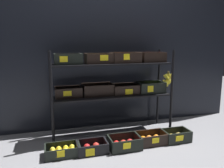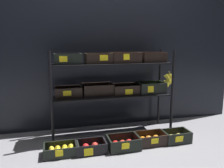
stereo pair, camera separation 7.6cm
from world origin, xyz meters
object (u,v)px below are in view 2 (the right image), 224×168
object	(u,v)px
crate_ground_center_apple_red	(123,144)
crate_ground_orange	(150,140)
crate_ground_apple_gold	(176,137)
crate_ground_apple_red	(91,148)
crate_ground_lemon	(61,150)
display_rack	(114,78)

from	to	relation	value
crate_ground_center_apple_red	crate_ground_orange	size ratio (longest dim) A/B	0.96
crate_ground_orange	crate_ground_apple_gold	distance (m)	0.32
crate_ground_apple_red	crate_ground_orange	xyz separation A→B (m)	(0.68, 0.02, 0.00)
crate_ground_lemon	crate_ground_apple_red	bearing A→B (deg)	-2.73
display_rack	crate_ground_orange	world-z (taller)	display_rack
display_rack	crate_ground_center_apple_red	xyz separation A→B (m)	(-0.01, -0.45, -0.66)
crate_ground_center_apple_red	crate_ground_orange	world-z (taller)	crate_ground_center_apple_red
display_rack	crate_ground_apple_red	size ratio (longest dim) A/B	4.95
crate_ground_center_apple_red	crate_ground_apple_gold	distance (m)	0.65
crate_ground_orange	crate_ground_apple_gold	size ratio (longest dim) A/B	1.15
display_rack	crate_ground_apple_gold	bearing A→B (deg)	-34.49
display_rack	crate_ground_lemon	xyz separation A→B (m)	(-0.68, -0.42, -0.66)
display_rack	crate_ground_lemon	size ratio (longest dim) A/B	4.46
display_rack	crate_ground_center_apple_red	size ratio (longest dim) A/B	4.64
crate_ground_orange	crate_ground_lemon	bearing A→B (deg)	-179.87
crate_ground_orange	crate_ground_apple_gold	bearing A→B (deg)	-3.28
crate_ground_apple_red	crate_ground_center_apple_red	distance (m)	0.36
crate_ground_lemon	crate_ground_apple_red	world-z (taller)	crate_ground_apple_red
crate_ground_lemon	crate_ground_apple_gold	bearing A→B (deg)	-0.71
crate_ground_center_apple_red	crate_ground_apple_gold	bearing A→B (deg)	1.16
crate_ground_apple_red	crate_ground_center_apple_red	bearing A→B (deg)	-2.36
crate_ground_lemon	crate_ground_apple_gold	size ratio (longest dim) A/B	1.16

